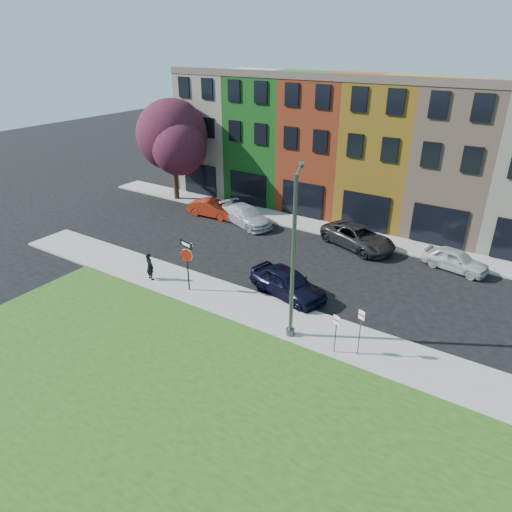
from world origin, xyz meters
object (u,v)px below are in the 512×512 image
Objects in this scene: man at (150,266)px; sedan_near at (288,283)px; stop_sign at (187,256)px; street_lamp at (294,258)px.

man is 7.88m from sedan_near.
sedan_near is (7.36, 2.83, -0.15)m from man.
stop_sign reaches higher than man.
sedan_near is at bearing 42.08° from stop_sign.
street_lamp is (1.90, -3.03, 3.19)m from sedan_near.
stop_sign is 0.38× the size of street_lamp.
sedan_near is (4.71, 2.59, -1.41)m from stop_sign.
sedan_near is 4.79m from street_lamp.
man is (-2.65, -0.23, -1.27)m from stop_sign.
street_lamp reaches higher than man.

